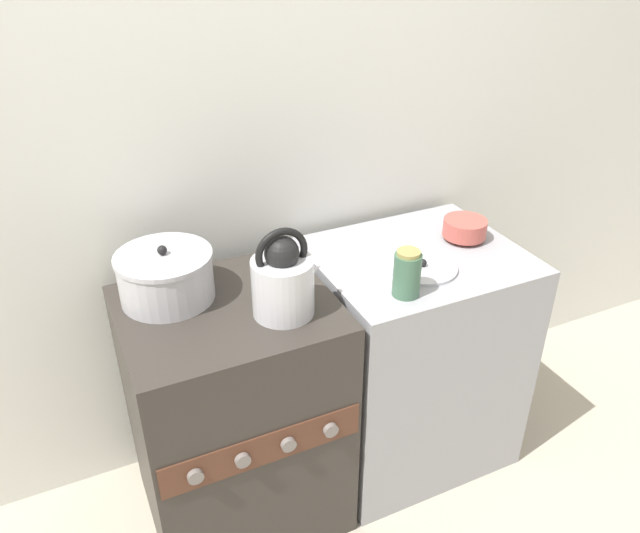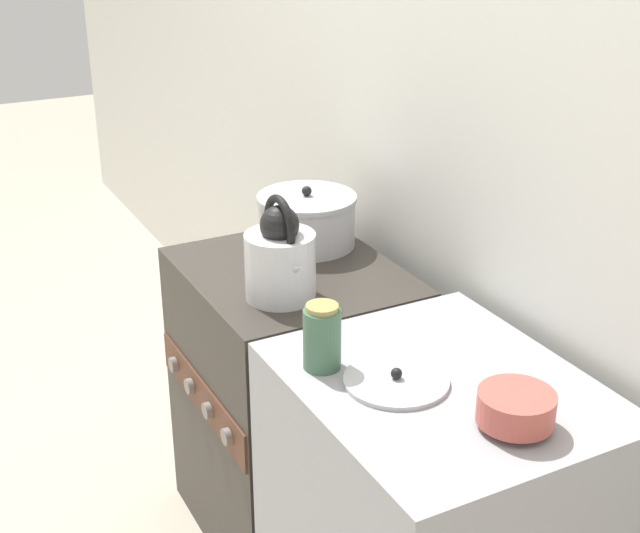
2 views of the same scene
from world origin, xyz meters
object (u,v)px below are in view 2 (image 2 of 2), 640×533
cooking_pot (307,220)px  storage_jar (322,337)px  loose_pot_lid (396,380)px  stove (293,403)px  kettle (280,258)px  enamel_bowl (516,408)px

cooking_pot → storage_jar: 0.70m
loose_pot_lid → stove: bearing=174.1°
stove → kettle: size_ratio=3.14×
stove → loose_pot_lid: loose_pot_lid is taller
enamel_bowl → cooking_pot: bearing=175.9°
storage_jar → enamel_bowl: bearing=30.4°
enamel_bowl → storage_jar: bearing=-149.6°
enamel_bowl → stove: bearing=-176.9°
kettle → loose_pot_lid: 0.50m
stove → loose_pot_lid: 0.76m
stove → storage_jar: bearing=-18.7°
cooking_pot → enamel_bowl: (1.01, -0.07, -0.03)m
stove → enamel_bowl: 0.99m
kettle → loose_pot_lid: bearing=3.7°
storage_jar → kettle: bearing=168.4°
stove → cooking_pot: cooking_pot is taller
storage_jar → loose_pot_lid: storage_jar is taller
enamel_bowl → storage_jar: storage_jar is taller
cooking_pot → loose_pot_lid: 0.79m
enamel_bowl → loose_pot_lid: bearing=-155.0°
cooking_pot → storage_jar: cooking_pot is taller
cooking_pot → stove: bearing=-40.5°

